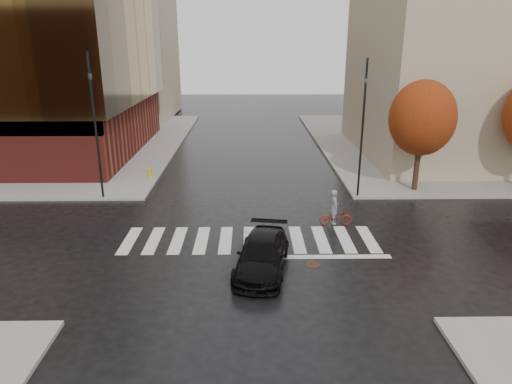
# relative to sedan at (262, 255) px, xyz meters

# --- Properties ---
(ground) EXTENTS (120.00, 120.00, 0.00)m
(ground) POSITION_rel_sedan_xyz_m (-0.50, 2.40, -0.67)
(ground) COLOR black
(ground) RESTS_ON ground
(sidewalk_nw) EXTENTS (30.00, 30.00, 0.15)m
(sidewalk_nw) POSITION_rel_sedan_xyz_m (-21.50, 23.40, -0.59)
(sidewalk_nw) COLOR gray
(sidewalk_nw) RESTS_ON ground
(sidewalk_ne) EXTENTS (30.00, 30.00, 0.15)m
(sidewalk_ne) POSITION_rel_sedan_xyz_m (20.50, 23.40, -0.59)
(sidewalk_ne) COLOR gray
(sidewalk_ne) RESTS_ON ground
(crosswalk) EXTENTS (12.00, 3.00, 0.01)m
(crosswalk) POSITION_rel_sedan_xyz_m (-0.50, 2.90, -0.66)
(crosswalk) COLOR silver
(crosswalk) RESTS_ON ground
(building_ne_tan) EXTENTS (16.00, 16.00, 18.00)m
(building_ne_tan) POSITION_rel_sedan_xyz_m (16.50, 19.40, 8.48)
(building_ne_tan) COLOR tan
(building_ne_tan) RESTS_ON sidewalk_ne
(building_nw_far) EXTENTS (14.00, 12.00, 20.00)m
(building_nw_far) POSITION_rel_sedan_xyz_m (-16.50, 39.40, 9.48)
(building_nw_far) COLOR tan
(building_nw_far) RESTS_ON sidewalk_nw
(tree_ne_a) EXTENTS (3.80, 3.80, 6.50)m
(tree_ne_a) POSITION_rel_sedan_xyz_m (9.50, 9.80, 3.79)
(tree_ne_a) COLOR black
(tree_ne_a) RESTS_ON sidewalk_ne
(sedan) EXTENTS (2.61, 4.86, 1.34)m
(sedan) POSITION_rel_sedan_xyz_m (0.00, 0.00, 0.00)
(sedan) COLOR black
(sedan) RESTS_ON ground
(cyclist) EXTENTS (1.61, 0.63, 1.83)m
(cyclist) POSITION_rel_sedan_xyz_m (3.73, 4.61, -0.05)
(cyclist) COLOR maroon
(cyclist) RESTS_ON ground
(traffic_light_nw) EXTENTS (0.24, 0.22, 8.02)m
(traffic_light_nw) POSITION_rel_sedan_xyz_m (-8.94, 8.70, 4.13)
(traffic_light_nw) COLOR black
(traffic_light_nw) RESTS_ON sidewalk_nw
(traffic_light_ne) EXTENTS (0.20, 0.22, 7.69)m
(traffic_light_ne) POSITION_rel_sedan_xyz_m (5.80, 8.70, 3.91)
(traffic_light_ne) COLOR black
(traffic_light_ne) RESTS_ON sidewalk_ne
(fire_hydrant) EXTENTS (0.27, 0.27, 0.76)m
(fire_hydrant) POSITION_rel_sedan_xyz_m (-7.00, 12.40, -0.10)
(fire_hydrant) COLOR #C0B00B
(fire_hydrant) RESTS_ON sidewalk_nw
(manhole) EXTENTS (0.69, 0.69, 0.01)m
(manhole) POSITION_rel_sedan_xyz_m (2.07, 0.40, -0.66)
(manhole) COLOR #51301D
(manhole) RESTS_ON ground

